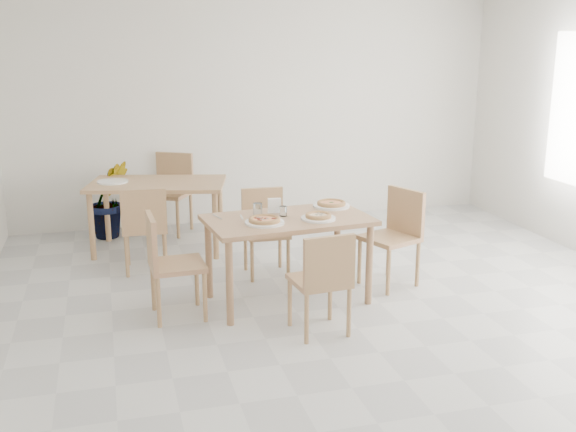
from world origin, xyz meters
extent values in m
plane|color=beige|center=(0.00, 0.00, 0.00)|extent=(7.00, 7.00, 0.00)
plane|color=silver|center=(0.00, 3.50, 1.40)|extent=(6.00, 0.00, 6.00)
cube|color=#A37A53|center=(-0.38, 0.72, 0.73)|extent=(1.46, 0.92, 0.04)
cylinder|color=#A37A53|center=(-0.96, 0.33, 0.35)|extent=(0.06, 0.06, 0.71)
cylinder|color=#A37A53|center=(0.27, 0.46, 0.35)|extent=(0.06, 0.06, 0.71)
cylinder|color=#A37A53|center=(-1.03, 0.97, 0.35)|extent=(0.06, 0.06, 0.71)
cylinder|color=#A37A53|center=(0.21, 1.10, 0.35)|extent=(0.06, 0.06, 0.71)
cube|color=tan|center=(-0.31, 0.04, 0.42)|extent=(0.45, 0.45, 0.04)
cube|color=tan|center=(-0.30, -0.15, 0.63)|extent=(0.41, 0.08, 0.39)
cylinder|color=tan|center=(-0.16, 0.23, 0.20)|extent=(0.04, 0.04, 0.40)
cylinder|color=tan|center=(-0.50, 0.19, 0.20)|extent=(0.04, 0.04, 0.40)
cylinder|color=tan|center=(-0.12, -0.12, 0.20)|extent=(0.04, 0.04, 0.40)
cylinder|color=tan|center=(-0.47, -0.16, 0.20)|extent=(0.04, 0.04, 0.40)
cube|color=tan|center=(-0.40, 1.42, 0.42)|extent=(0.42, 0.42, 0.04)
cube|color=tan|center=(-0.40, 1.61, 0.63)|extent=(0.41, 0.05, 0.39)
cylinder|color=tan|center=(-0.58, 1.25, 0.20)|extent=(0.03, 0.03, 0.40)
cylinder|color=tan|center=(-0.23, 1.24, 0.20)|extent=(0.03, 0.03, 0.40)
cylinder|color=tan|center=(-0.57, 1.60, 0.20)|extent=(0.03, 0.03, 0.40)
cylinder|color=tan|center=(-0.22, 1.59, 0.20)|extent=(0.03, 0.03, 0.40)
cube|color=tan|center=(-1.33, 0.63, 0.44)|extent=(0.45, 0.45, 0.04)
cube|color=tan|center=(-1.53, 0.62, 0.67)|extent=(0.06, 0.43, 0.41)
cylinder|color=tan|center=(-1.14, 0.45, 0.21)|extent=(0.04, 0.04, 0.42)
cylinder|color=tan|center=(-1.16, 0.82, 0.21)|extent=(0.04, 0.04, 0.42)
cylinder|color=tan|center=(-1.51, 0.44, 0.21)|extent=(0.04, 0.04, 0.42)
cylinder|color=tan|center=(-1.53, 0.80, 0.21)|extent=(0.04, 0.04, 0.42)
cube|color=tan|center=(0.63, 0.85, 0.45)|extent=(0.57, 0.57, 0.04)
cube|color=tan|center=(0.81, 0.92, 0.68)|extent=(0.20, 0.42, 0.42)
cylinder|color=tan|center=(0.38, 0.96, 0.21)|extent=(0.04, 0.04, 0.43)
cylinder|color=tan|center=(0.52, 0.61, 0.21)|extent=(0.04, 0.04, 0.43)
cylinder|color=tan|center=(0.73, 1.09, 0.21)|extent=(0.04, 0.04, 0.43)
cylinder|color=tan|center=(0.87, 0.74, 0.21)|extent=(0.04, 0.04, 0.43)
cylinder|color=white|center=(0.11, 1.00, 0.76)|extent=(0.33, 0.33, 0.02)
cylinder|color=white|center=(-0.14, 0.60, 0.76)|extent=(0.29, 0.29, 0.02)
cylinder|color=white|center=(-0.61, 0.60, 0.76)|extent=(0.33, 0.33, 0.02)
cylinder|color=tan|center=(0.11, 1.00, 0.77)|extent=(0.34, 0.34, 0.01)
torus|color=tan|center=(0.11, 1.00, 0.78)|extent=(0.34, 0.34, 0.03)
cylinder|color=orange|center=(0.11, 1.00, 0.78)|extent=(0.26, 0.26, 0.01)
ellipsoid|color=#135519|center=(0.11, 1.00, 0.79)|extent=(0.04, 0.03, 0.01)
cylinder|color=tan|center=(-0.14, 0.60, 0.77)|extent=(0.28, 0.28, 0.01)
torus|color=tan|center=(-0.14, 0.60, 0.78)|extent=(0.29, 0.29, 0.03)
cylinder|color=beige|center=(-0.14, 0.60, 0.78)|extent=(0.21, 0.21, 0.01)
cylinder|color=tan|center=(-0.61, 0.60, 0.77)|extent=(0.28, 0.28, 0.01)
torus|color=tan|center=(-0.61, 0.60, 0.78)|extent=(0.28, 0.28, 0.03)
cylinder|color=orange|center=(-0.61, 0.60, 0.78)|extent=(0.22, 0.22, 0.01)
cylinder|color=white|center=(-0.60, 0.88, 0.80)|extent=(0.08, 0.08, 0.11)
cylinder|color=white|center=(-0.40, 0.78, 0.79)|extent=(0.07, 0.07, 0.09)
cube|color=silver|center=(-0.45, 0.88, 0.76)|extent=(0.13, 0.07, 0.01)
cube|color=white|center=(-0.45, 0.88, 0.83)|extent=(0.12, 0.06, 0.12)
cube|color=silver|center=(-0.76, 0.83, 0.75)|extent=(0.03, 0.16, 0.01)
cube|color=silver|center=(-0.96, 0.89, 0.75)|extent=(0.06, 0.18, 0.01)
cube|color=tan|center=(-1.33, 2.51, 0.73)|extent=(1.56, 1.12, 0.04)
cylinder|color=tan|center=(-2.03, 2.34, 0.35)|extent=(0.06, 0.06, 0.71)
cylinder|color=tan|center=(-0.79, 2.03, 0.35)|extent=(0.06, 0.06, 0.71)
cylinder|color=tan|center=(-1.87, 2.98, 0.35)|extent=(0.06, 0.06, 0.71)
cylinder|color=tan|center=(-0.63, 2.68, 0.35)|extent=(0.06, 0.06, 0.71)
cube|color=tan|center=(-1.52, 1.87, 0.43)|extent=(0.45, 0.45, 0.04)
cube|color=tan|center=(-1.53, 1.68, 0.66)|extent=(0.43, 0.06, 0.40)
cylinder|color=tan|center=(-1.32, 2.04, 0.21)|extent=(0.04, 0.04, 0.41)
cylinder|color=tan|center=(-1.69, 2.06, 0.21)|extent=(0.04, 0.04, 0.41)
cylinder|color=tan|center=(-1.34, 1.68, 0.21)|extent=(0.04, 0.04, 0.41)
cylinder|color=tan|center=(-1.71, 1.70, 0.21)|extent=(0.04, 0.04, 0.41)
cube|color=tan|center=(-1.16, 3.15, 0.47)|extent=(0.62, 0.62, 0.04)
cube|color=tan|center=(-1.06, 3.33, 0.71)|extent=(0.42, 0.27, 0.43)
cylinder|color=tan|center=(-1.43, 3.08, 0.22)|extent=(0.04, 0.04, 0.45)
cylinder|color=tan|center=(-1.09, 2.89, 0.22)|extent=(0.04, 0.04, 0.45)
cylinder|color=tan|center=(-1.23, 3.42, 0.22)|extent=(0.04, 0.04, 0.45)
cylinder|color=tan|center=(-0.90, 3.23, 0.22)|extent=(0.04, 0.04, 0.45)
cylinder|color=white|center=(-1.79, 2.61, 0.76)|extent=(0.32, 0.32, 0.02)
imported|color=#216E21|center=(-1.83, 3.15, 0.44)|extent=(0.59, 0.53, 0.88)
camera|label=1|loc=(-1.83, -4.61, 2.22)|focal=42.00mm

